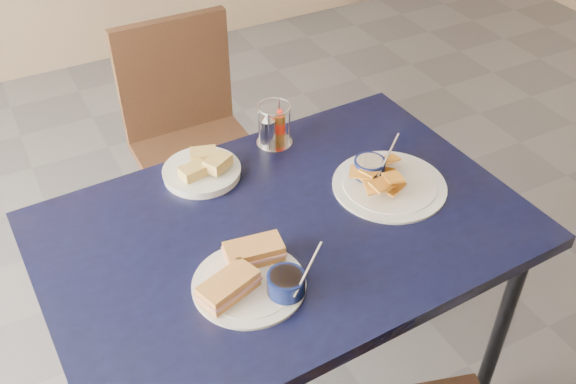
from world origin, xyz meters
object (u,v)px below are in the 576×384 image
dining_table (285,242)px  chair_far (188,126)px  plantain_plate (383,180)px  sandwich_plate (253,276)px  bread_basket (203,170)px  condiment_caddy (273,128)px

dining_table → chair_far: 0.90m
chair_far → plantain_plate: (0.28, -0.86, 0.24)m
sandwich_plate → plantain_plate: same height
chair_far → bread_basket: size_ratio=4.19×
condiment_caddy → plantain_plate: bearing=-60.4°
plantain_plate → bread_basket: 0.51m
sandwich_plate → condiment_caddy: (0.30, 0.49, 0.03)m
chair_far → plantain_plate: bearing=-72.1°
sandwich_plate → condiment_caddy: size_ratio=2.21×
sandwich_plate → plantain_plate: size_ratio=0.94×
dining_table → plantain_plate: (0.32, 0.02, 0.08)m
chair_far → condiment_caddy: size_ratio=6.76×
dining_table → condiment_caddy: 0.39m
dining_table → bread_basket: size_ratio=5.83×
condiment_caddy → bread_basket: bearing=-168.7°
sandwich_plate → dining_table: bearing=42.4°
sandwich_plate → bread_basket: size_ratio=1.37×
dining_table → sandwich_plate: sandwich_plate is taller
plantain_plate → condiment_caddy: bearing=119.6°
dining_table → bread_basket: bread_basket is taller
dining_table → bread_basket: 0.33m
dining_table → condiment_caddy: (0.14, 0.34, 0.12)m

